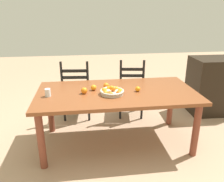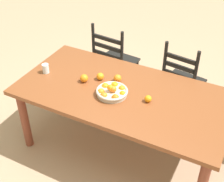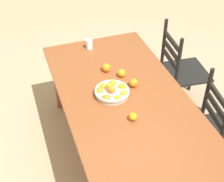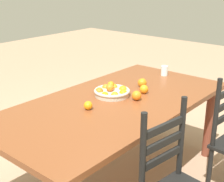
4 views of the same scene
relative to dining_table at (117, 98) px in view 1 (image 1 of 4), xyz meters
name	(u,v)px [view 1 (image 1 of 4)]	position (x,y,z in m)	size (l,w,h in m)	color
ground_plane	(116,142)	(0.00, 0.00, -0.64)	(12.00, 12.00, 0.00)	tan
dining_table	(117,98)	(0.00, 0.00, 0.00)	(1.98, 1.01, 0.73)	brown
chair_near_window	(77,91)	(-0.52, 0.84, -0.19)	(0.49, 0.49, 0.97)	black
chair_by_cabinet	(131,90)	(0.35, 0.77, -0.19)	(0.46, 0.46, 0.98)	black
cabinet	(213,86)	(1.76, 0.75, -0.17)	(0.75, 0.55, 0.95)	black
fruit_bowl	(112,92)	(-0.07, -0.09, 0.12)	(0.29, 0.29, 0.12)	beige
orange_loose_0	(84,91)	(-0.40, -0.03, 0.13)	(0.08, 0.08, 0.08)	orange
orange_loose_1	(94,88)	(-0.28, 0.08, 0.12)	(0.07, 0.07, 0.07)	orange
orange_loose_2	(138,89)	(0.26, -0.03, 0.12)	(0.06, 0.06, 0.06)	orange
orange_loose_3	(106,86)	(-0.12, 0.12, 0.13)	(0.08, 0.08, 0.08)	orange
drinking_glass	(48,93)	(-0.83, -0.06, 0.14)	(0.07, 0.07, 0.09)	silver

